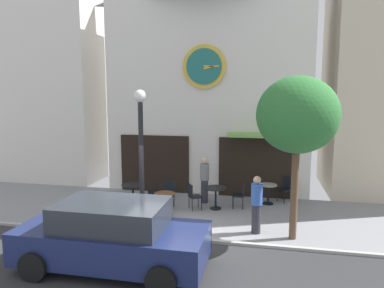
% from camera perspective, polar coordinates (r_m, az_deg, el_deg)
% --- Properties ---
extents(ground_plane, '(28.04, 10.63, 0.13)m').
position_cam_1_polar(ground_plane, '(9.55, -4.60, -16.66)').
color(ground_plane, gray).
extents(clock_building, '(8.09, 3.91, 9.33)m').
position_cam_1_polar(clock_building, '(15.11, 2.84, 11.25)').
color(clock_building, silver).
rests_on(clock_building, ground_plane).
extents(neighbor_building_left, '(5.39, 3.49, 11.54)m').
position_cam_1_polar(neighbor_building_left, '(18.49, -22.16, 13.09)').
color(neighbor_building_left, silver).
rests_on(neighbor_building_left, ground_plane).
extents(street_lamp, '(0.36, 0.36, 4.08)m').
position_cam_1_polar(street_lamp, '(10.40, -8.11, -2.50)').
color(street_lamp, black).
rests_on(street_lamp, ground_plane).
extents(street_tree, '(2.16, 1.95, 4.44)m').
position_cam_1_polar(street_tree, '(9.79, 16.54, 4.35)').
color(street_tree, brown).
rests_on(street_tree, ground_plane).
extents(cafe_table_near_curb, '(0.79, 0.79, 0.77)m').
position_cam_1_polar(cafe_table_near_curb, '(12.92, -9.44, -7.25)').
color(cafe_table_near_curb, black).
rests_on(cafe_table_near_curb, ground_plane).
extents(cafe_table_center, '(0.68, 0.68, 0.74)m').
position_cam_1_polar(cafe_table_center, '(11.85, -4.40, -8.90)').
color(cafe_table_center, black).
rests_on(cafe_table_center, ground_plane).
extents(cafe_table_near_door, '(0.79, 0.79, 0.76)m').
position_cam_1_polar(cafe_table_near_door, '(12.43, 3.82, -7.83)').
color(cafe_table_near_door, black).
rests_on(cafe_table_near_door, ground_plane).
extents(cafe_table_rightmost, '(0.62, 0.62, 0.72)m').
position_cam_1_polar(cafe_table_rightmost, '(13.25, 12.10, -7.38)').
color(cafe_table_rightmost, black).
rests_on(cafe_table_rightmost, ground_plane).
extents(cafe_chair_curbside, '(0.42, 0.42, 0.90)m').
position_cam_1_polar(cafe_chair_curbside, '(12.61, 7.77, -7.83)').
color(cafe_chair_curbside, black).
rests_on(cafe_chair_curbside, ground_plane).
extents(cafe_chair_facing_street, '(0.55, 0.55, 0.90)m').
position_cam_1_polar(cafe_chair_facing_street, '(12.34, 0.16, -8.11)').
color(cafe_chair_facing_street, black).
rests_on(cafe_chair_facing_street, ground_plane).
extents(cafe_chair_left_end, '(0.43, 0.43, 0.90)m').
position_cam_1_polar(cafe_chair_left_end, '(12.63, -3.75, -7.74)').
color(cafe_chair_left_end, black).
rests_on(cafe_chair_left_end, ground_plane).
extents(cafe_chair_facing_wall, '(0.57, 0.57, 0.90)m').
position_cam_1_polar(cafe_chair_facing_wall, '(13.70, 14.77, -6.74)').
color(cafe_chair_facing_wall, black).
rests_on(cafe_chair_facing_wall, ground_plane).
extents(cafe_chair_near_tree, '(0.52, 0.52, 0.90)m').
position_cam_1_polar(cafe_chair_near_tree, '(12.95, -5.79, -7.36)').
color(cafe_chair_near_tree, black).
rests_on(cafe_chair_near_tree, ground_plane).
extents(pedestrian_blue, '(0.44, 0.44, 1.67)m').
position_cam_1_polar(pedestrian_blue, '(10.41, 10.30, -9.42)').
color(pedestrian_blue, '#2D2D38').
rests_on(pedestrian_blue, ground_plane).
extents(pedestrian_grey, '(0.45, 0.45, 1.67)m').
position_cam_1_polar(pedestrian_grey, '(13.04, 2.02, -5.71)').
color(pedestrian_grey, '#2D2D38').
rests_on(pedestrian_grey, ground_plane).
extents(parked_car_navy, '(4.31, 2.03, 1.55)m').
position_cam_1_polar(parked_car_navy, '(8.56, -12.57, -14.14)').
color(parked_car_navy, navy).
rests_on(parked_car_navy, ground_plane).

